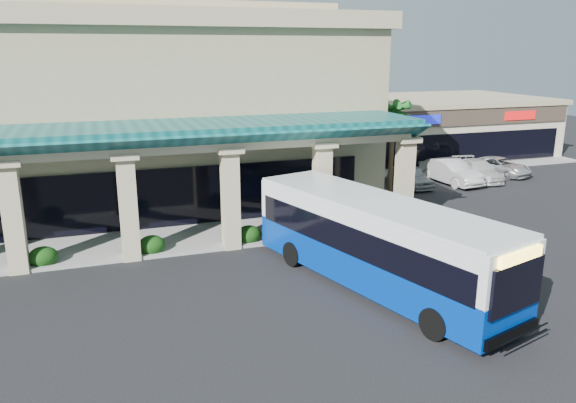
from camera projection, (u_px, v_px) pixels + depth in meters
name	position (u px, v px, depth m)	size (l,w,h in m)	color
ground	(336.00, 281.00, 22.34)	(110.00, 110.00, 0.00)	black
main_building	(103.00, 107.00, 32.91)	(30.80, 14.80, 11.35)	tan
arcade	(114.00, 189.00, 25.26)	(30.00, 6.20, 5.70)	#0D4A4E
strip_mall	(413.00, 126.00, 49.29)	(22.50, 12.50, 4.90)	beige
palm_0	(392.00, 145.00, 34.21)	(2.40, 2.40, 6.60)	#175619
palm_1	(382.00, 143.00, 37.36)	(2.40, 2.40, 5.80)	#175619
broadleaf_tree	(325.00, 141.00, 41.42)	(2.60, 2.60, 4.81)	#10340B
transit_bus	(376.00, 245.00, 21.35)	(2.89, 12.40, 3.46)	#002EA1
car_silver	(411.00, 176.00, 37.66)	(1.66, 4.12, 1.41)	#A3A3A3
car_white	(451.00, 172.00, 38.49)	(1.75, 5.03, 1.66)	silver
car_red	(478.00, 170.00, 39.58)	(1.96, 4.81, 1.40)	silver
car_gray	(499.00, 166.00, 41.13)	(2.16, 4.68, 1.30)	#ACACAE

